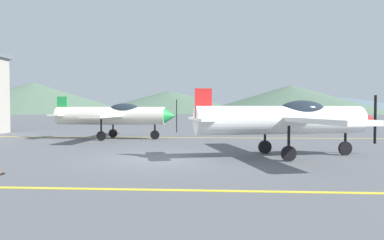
# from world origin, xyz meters

# --- Properties ---
(ground_plane) EXTENTS (400.00, 400.00, 0.00)m
(ground_plane) POSITION_xyz_m (0.00, 0.00, 0.00)
(ground_plane) COLOR #54565B
(apron_line_near) EXTENTS (80.00, 0.16, 0.01)m
(apron_line_near) POSITION_xyz_m (0.00, -4.87, 0.01)
(apron_line_near) COLOR yellow
(apron_line_near) RESTS_ON ground_plane
(apron_line_far) EXTENTS (80.00, 0.16, 0.01)m
(apron_line_far) POSITION_xyz_m (0.00, 8.99, 0.01)
(apron_line_far) COLOR yellow
(apron_line_far) RESTS_ON ground_plane
(airplane_near) EXTENTS (7.39, 8.39, 2.53)m
(airplane_near) POSITION_xyz_m (4.72, 0.72, 1.42)
(airplane_near) COLOR white
(airplane_near) RESTS_ON ground_plane
(airplane_mid) EXTENTS (7.29, 8.41, 2.53)m
(airplane_mid) POSITION_xyz_m (-3.90, 7.75, 1.42)
(airplane_mid) COLOR silver
(airplane_mid) RESTS_ON ground_plane
(car_sedan) EXTENTS (2.32, 4.44, 1.62)m
(car_sedan) POSITION_xyz_m (7.59, 14.83, 0.84)
(car_sedan) COLOR red
(car_sedan) RESTS_ON ground_plane
(hill_left) EXTENTS (78.45, 78.45, 11.93)m
(hill_left) POSITION_xyz_m (-68.52, 118.98, 5.96)
(hill_left) COLOR #4C6651
(hill_left) RESTS_ON ground_plane
(hill_centerleft) EXTENTS (71.57, 71.57, 9.41)m
(hill_centerleft) POSITION_xyz_m (-17.27, 135.81, 4.71)
(hill_centerleft) COLOR #4C6651
(hill_centerleft) RESTS_ON ground_plane
(hill_centerright) EXTENTS (70.30, 70.30, 10.42)m
(hill_centerright) POSITION_xyz_m (29.79, 117.76, 5.21)
(hill_centerright) COLOR #4C6651
(hill_centerright) RESTS_ON ground_plane
(hill_right) EXTENTS (88.31, 88.31, 7.31)m
(hill_right) POSITION_xyz_m (62.98, 159.77, 3.66)
(hill_right) COLOR slate
(hill_right) RESTS_ON ground_plane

